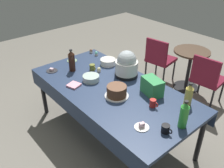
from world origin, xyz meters
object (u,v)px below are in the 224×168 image
at_px(frosted_layer_cake, 117,91).
at_px(coffee_mug_black, 166,129).
at_px(cupcake_berry, 91,51).
at_px(soda_bottle_lime_soda, 184,115).
at_px(soda_bottle_ginger_ale, 189,95).
at_px(round_cafe_table, 190,63).
at_px(coffee_mug_red, 153,103).
at_px(potluck_table, 112,92).
at_px(slow_cooker, 127,65).
at_px(cupcake_mint, 96,54).
at_px(glass_salad_bowl, 91,78).
at_px(cupcake_rose, 99,70).
at_px(dessert_plate_white, 142,126).
at_px(dessert_plate_charcoal, 52,70).
at_px(soda_carton, 152,86).
at_px(dessert_plate_sage, 72,60).
at_px(soda_bottle_cola, 72,61).
at_px(maroon_chair_left, 159,57).
at_px(coffee_mug_olive, 92,67).
at_px(ceramic_snack_bowl, 108,62).
at_px(maroon_chair_right, 207,77).

xyz_separation_m(frosted_layer_cake, coffee_mug_black, (0.76, -0.05, -0.02)).
height_order(cupcake_berry, soda_bottle_lime_soda, soda_bottle_lime_soda).
bearing_deg(soda_bottle_ginger_ale, round_cafe_table, 121.61).
xyz_separation_m(soda_bottle_ginger_ale, round_cafe_table, (-0.86, 1.40, -0.38)).
xyz_separation_m(frosted_layer_cake, coffee_mug_red, (0.41, 0.17, -0.02)).
bearing_deg(potluck_table, soda_bottle_lime_soda, 3.29).
xyz_separation_m(slow_cooker, cupcake_mint, (-0.77, 0.09, -0.13)).
distance_m(glass_salad_bowl, soda_bottle_lime_soda, 1.31).
bearing_deg(round_cafe_table, cupcake_rose, -102.68).
xyz_separation_m(slow_cooker, dessert_plate_white, (0.85, -0.60, -0.15)).
distance_m(frosted_layer_cake, soda_bottle_lime_soda, 0.82).
bearing_deg(coffee_mug_black, round_cafe_table, 117.11).
relative_size(dessert_plate_white, cupcake_rose, 2.18).
bearing_deg(dessert_plate_charcoal, glass_salad_bowl, 24.71).
relative_size(dessert_plate_charcoal, soda_carton, 0.59).
relative_size(dessert_plate_white, cupcake_mint, 2.18).
bearing_deg(dessert_plate_sage, slow_cooker, 19.81).
distance_m(dessert_plate_sage, soda_bottle_cola, 0.33).
relative_size(maroon_chair_left, round_cafe_table, 1.18).
xyz_separation_m(frosted_layer_cake, coffee_mug_olive, (-0.71, 0.18, -0.02)).
xyz_separation_m(potluck_table, soda_bottle_lime_soda, (0.99, 0.06, 0.20)).
bearing_deg(glass_salad_bowl, maroon_chair_left, 98.03).
distance_m(coffee_mug_red, round_cafe_table, 1.85).
height_order(potluck_table, dessert_plate_sage, dessert_plate_sage).
height_order(cupcake_rose, soda_bottle_cola, soda_bottle_cola).
bearing_deg(soda_bottle_ginger_ale, dessert_plate_charcoal, -155.76).
xyz_separation_m(cupcake_rose, coffee_mug_black, (1.36, -0.26, 0.01)).
xyz_separation_m(dessert_plate_charcoal, soda_bottle_cola, (0.17, 0.23, 0.14)).
xyz_separation_m(cupcake_mint, coffee_mug_red, (1.47, -0.34, 0.01)).
relative_size(soda_bottle_lime_soda, soda_bottle_ginger_ale, 1.09).
bearing_deg(coffee_mug_black, dessert_plate_sage, 175.04).
bearing_deg(soda_bottle_cola, soda_bottle_lime_soda, 6.23).
bearing_deg(maroon_chair_left, ceramic_snack_bowl, -89.16).
relative_size(frosted_layer_cake, slow_cooker, 0.79).
relative_size(frosted_layer_cake, ceramic_snack_bowl, 1.26).
height_order(dessert_plate_white, soda_carton, soda_carton).
bearing_deg(coffee_mug_olive, cupcake_berry, 145.72).
height_order(cupcake_berry, coffee_mug_olive, coffee_mug_olive).
height_order(maroon_chair_left, maroon_chair_right, same).
bearing_deg(soda_bottle_cola, dessert_plate_white, -5.12).
bearing_deg(coffee_mug_black, dessert_plate_charcoal, -173.00).
distance_m(soda_bottle_ginger_ale, round_cafe_table, 1.68).
distance_m(potluck_table, soda_bottle_cola, 0.74).
height_order(glass_salad_bowl, cupcake_rose, glass_salad_bowl).
bearing_deg(cupcake_berry, dessert_plate_charcoal, -79.34).
relative_size(cupcake_rose, cupcake_mint, 1.00).
bearing_deg(soda_bottle_lime_soda, slow_cooker, 165.55).
bearing_deg(soda_bottle_ginger_ale, dessert_plate_white, -95.55).
height_order(soda_carton, maroon_chair_left, soda_carton).
bearing_deg(coffee_mug_olive, slow_cooker, 30.28).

